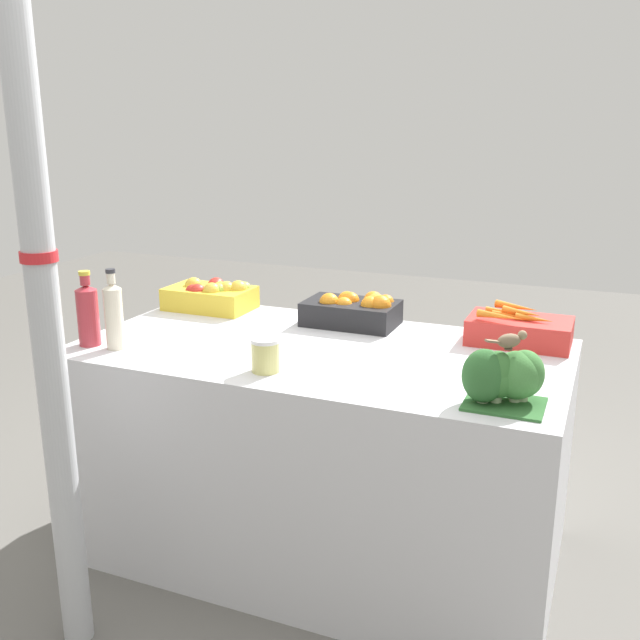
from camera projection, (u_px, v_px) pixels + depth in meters
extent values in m
plane|color=#605E59|center=(320.00, 546.00, 2.74)|extent=(10.00, 10.00, 0.00)
cube|color=silver|center=(320.00, 451.00, 2.63)|extent=(1.71, 0.90, 0.80)
cylinder|color=#B7BABF|center=(43.00, 296.00, 1.96)|extent=(0.09, 0.09, 2.22)
cylinder|color=red|center=(39.00, 256.00, 1.93)|extent=(0.10, 0.10, 0.03)
cube|color=gold|center=(210.00, 298.00, 3.03)|extent=(0.36, 0.22, 0.09)
sphere|color=gold|center=(212.00, 292.00, 2.96)|extent=(0.08, 0.08, 0.08)
sphere|color=red|center=(215.00, 287.00, 3.05)|extent=(0.07, 0.07, 0.07)
sphere|color=gold|center=(194.00, 286.00, 3.06)|extent=(0.08, 0.08, 0.08)
sphere|color=gold|center=(238.00, 289.00, 2.99)|extent=(0.08, 0.08, 0.08)
sphere|color=#9EBC42|center=(244.00, 289.00, 3.02)|extent=(0.06, 0.06, 0.06)
sphere|color=red|center=(198.00, 293.00, 2.98)|extent=(0.07, 0.07, 0.07)
sphere|color=gold|center=(221.00, 290.00, 2.99)|extent=(0.07, 0.07, 0.07)
sphere|color=#9EBC42|center=(219.00, 291.00, 2.97)|extent=(0.06, 0.06, 0.06)
sphere|color=red|center=(193.00, 292.00, 2.98)|extent=(0.07, 0.07, 0.07)
sphere|color=gold|center=(226.00, 290.00, 2.99)|extent=(0.08, 0.08, 0.08)
sphere|color=red|center=(216.00, 286.00, 3.06)|extent=(0.08, 0.08, 0.08)
cube|color=black|center=(352.00, 313.00, 2.79)|extent=(0.36, 0.22, 0.09)
sphere|color=orange|center=(380.00, 306.00, 2.72)|extent=(0.09, 0.09, 0.09)
sphere|color=orange|center=(373.00, 301.00, 2.80)|extent=(0.08, 0.08, 0.08)
sphere|color=orange|center=(347.00, 301.00, 2.84)|extent=(0.08, 0.08, 0.08)
sphere|color=orange|center=(344.00, 306.00, 2.76)|extent=(0.07, 0.07, 0.07)
sphere|color=orange|center=(376.00, 305.00, 2.74)|extent=(0.09, 0.09, 0.09)
sphere|color=orange|center=(329.00, 303.00, 2.78)|extent=(0.08, 0.08, 0.08)
sphere|color=orange|center=(370.00, 306.00, 2.72)|extent=(0.07, 0.07, 0.07)
sphere|color=orange|center=(350.00, 301.00, 2.80)|extent=(0.07, 0.07, 0.07)
sphere|color=orange|center=(386.00, 303.00, 2.79)|extent=(0.07, 0.07, 0.07)
cube|color=red|center=(519.00, 331.00, 2.55)|extent=(0.36, 0.22, 0.09)
cone|color=orange|center=(534.00, 319.00, 2.50)|extent=(0.13, 0.05, 0.03)
cone|color=orange|center=(503.00, 312.00, 2.57)|extent=(0.12, 0.03, 0.02)
cone|color=orange|center=(515.00, 316.00, 2.54)|extent=(0.16, 0.03, 0.02)
cone|color=orange|center=(517.00, 307.00, 2.62)|extent=(0.16, 0.08, 0.03)
cone|color=orange|center=(500.00, 316.00, 2.49)|extent=(0.16, 0.06, 0.03)
cone|color=orange|center=(522.00, 313.00, 2.52)|extent=(0.14, 0.07, 0.03)
cone|color=orange|center=(521.00, 316.00, 2.54)|extent=(0.13, 0.05, 0.03)
cube|color=#2D602D|center=(504.00, 404.00, 2.00)|extent=(0.22, 0.18, 0.01)
ellipsoid|color=#427F3D|center=(517.00, 375.00, 1.99)|extent=(0.13, 0.13, 0.14)
cylinder|color=#B2C693|center=(515.00, 397.00, 2.01)|extent=(0.03, 0.03, 0.02)
ellipsoid|color=#427F3D|center=(524.00, 374.00, 2.00)|extent=(0.11, 0.11, 0.14)
cylinder|color=#B2C693|center=(522.00, 396.00, 2.02)|extent=(0.03, 0.03, 0.02)
ellipsoid|color=#387033|center=(498.00, 373.00, 1.99)|extent=(0.10, 0.10, 0.13)
cylinder|color=#B2C693|center=(496.00, 398.00, 2.01)|extent=(0.03, 0.03, 0.02)
ellipsoid|color=#387033|center=(498.00, 376.00, 2.00)|extent=(0.12, 0.12, 0.12)
cylinder|color=#B2C693|center=(496.00, 396.00, 2.02)|extent=(0.03, 0.03, 0.02)
ellipsoid|color=#2D602D|center=(484.00, 376.00, 1.99)|extent=(0.12, 0.12, 0.15)
cylinder|color=#B2C693|center=(483.00, 398.00, 2.01)|extent=(0.03, 0.03, 0.02)
cylinder|color=#B2333D|center=(88.00, 318.00, 2.52)|extent=(0.08, 0.08, 0.20)
cone|color=#B2333D|center=(86.00, 287.00, 2.49)|extent=(0.08, 0.08, 0.02)
cylinder|color=#B2333D|center=(85.00, 280.00, 2.49)|extent=(0.03, 0.03, 0.04)
cylinder|color=gold|center=(84.00, 273.00, 2.48)|extent=(0.04, 0.04, 0.01)
cylinder|color=beige|center=(114.00, 319.00, 2.48)|extent=(0.06, 0.06, 0.22)
cone|color=beige|center=(112.00, 286.00, 2.45)|extent=(0.06, 0.06, 0.02)
cylinder|color=beige|center=(111.00, 278.00, 2.44)|extent=(0.03, 0.03, 0.04)
cylinder|color=#2D2D33|center=(110.00, 271.00, 2.43)|extent=(0.03, 0.03, 0.01)
cylinder|color=#D1CC75|center=(266.00, 357.00, 2.27)|extent=(0.09, 0.09, 0.10)
cylinder|color=white|center=(265.00, 340.00, 2.25)|extent=(0.09, 0.09, 0.01)
cube|color=#4C3D2D|center=(508.00, 349.00, 1.97)|extent=(0.02, 0.02, 0.01)
ellipsoid|color=#7A664C|center=(509.00, 341.00, 1.96)|extent=(0.08, 0.08, 0.04)
sphere|color=#897556|center=(522.00, 335.00, 1.97)|extent=(0.03, 0.03, 0.03)
cone|color=#4C3D28|center=(526.00, 335.00, 1.97)|extent=(0.02, 0.02, 0.01)
cube|color=#7A664C|center=(492.00, 341.00, 1.94)|extent=(0.04, 0.04, 0.01)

